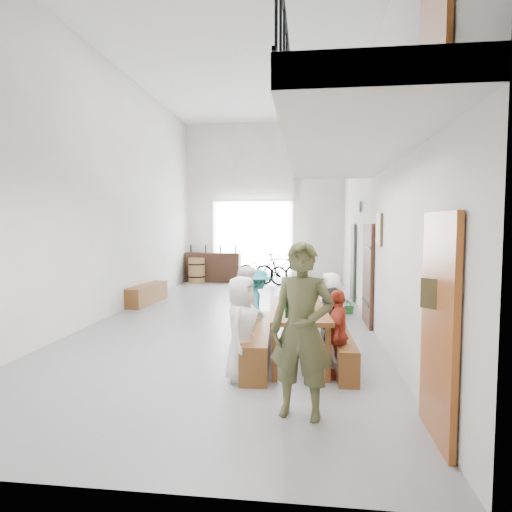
# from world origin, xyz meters

# --- Properties ---
(floor) EXTENTS (12.00, 12.00, 0.00)m
(floor) POSITION_xyz_m (0.00, 0.00, 0.00)
(floor) COLOR slate
(floor) RESTS_ON ground
(room_walls) EXTENTS (12.00, 12.00, 12.00)m
(room_walls) POSITION_xyz_m (0.00, 0.00, 3.55)
(room_walls) COLOR white
(room_walls) RESTS_ON ground
(gateway_portal) EXTENTS (2.80, 0.08, 2.80)m
(gateway_portal) POSITION_xyz_m (-0.40, 5.94, 1.40)
(gateway_portal) COLOR white
(gateway_portal) RESTS_ON ground
(right_wall_decor) EXTENTS (0.07, 8.28, 5.07)m
(right_wall_decor) POSITION_xyz_m (2.70, -1.87, 1.74)
(right_wall_decor) COLOR brown
(right_wall_decor) RESTS_ON ground
(balcony) EXTENTS (1.52, 5.62, 4.00)m
(balcony) POSITION_xyz_m (1.98, -3.13, 2.96)
(balcony) COLOR silver
(balcony) RESTS_ON ground
(tasting_table) EXTENTS (0.95, 2.00, 0.79)m
(tasting_table) POSITION_xyz_m (1.37, -2.79, 0.71)
(tasting_table) COLOR brown
(tasting_table) RESTS_ON ground
(bench_inner) EXTENTS (0.48, 2.20, 0.50)m
(bench_inner) POSITION_xyz_m (0.80, -2.82, 0.25)
(bench_inner) COLOR brown
(bench_inner) RESTS_ON ground
(bench_wall) EXTENTS (0.33, 1.96, 0.45)m
(bench_wall) POSITION_xyz_m (1.99, -2.83, 0.22)
(bench_wall) COLOR brown
(bench_wall) RESTS_ON ground
(tableware) EXTENTS (0.50, 1.02, 0.35)m
(tableware) POSITION_xyz_m (1.40, -2.72, 0.94)
(tableware) COLOR black
(tableware) RESTS_ON tasting_table
(side_bench) EXTENTS (0.50, 1.72, 0.48)m
(side_bench) POSITION_xyz_m (-2.50, 1.37, 0.24)
(side_bench) COLOR brown
(side_bench) RESTS_ON ground
(oak_barrel) EXTENTS (0.58, 0.58, 0.86)m
(oak_barrel) POSITION_xyz_m (-2.26, 5.33, 0.43)
(oak_barrel) COLOR olive
(oak_barrel) RESTS_ON ground
(serving_counter) EXTENTS (1.92, 0.56, 1.01)m
(serving_counter) POSITION_xyz_m (-1.75, 5.65, 0.50)
(serving_counter) COLOR #382013
(serving_counter) RESTS_ON ground
(counter_bottles) EXTENTS (1.67, 0.15, 0.28)m
(counter_bottles) POSITION_xyz_m (-1.75, 5.65, 1.15)
(counter_bottles) COLOR black
(counter_bottles) RESTS_ON serving_counter
(guest_left_a) EXTENTS (0.52, 0.71, 1.33)m
(guest_left_a) POSITION_xyz_m (0.68, -3.61, 0.67)
(guest_left_a) COLOR white
(guest_left_a) RESTS_ON ground
(guest_left_b) EXTENTS (0.38, 0.48, 1.16)m
(guest_left_b) POSITION_xyz_m (0.64, -2.95, 0.58)
(guest_left_b) COLOR teal
(guest_left_b) RESTS_ON ground
(guest_left_c) EXTENTS (0.51, 0.65, 1.34)m
(guest_left_c) POSITION_xyz_m (0.58, -2.36, 0.67)
(guest_left_c) COLOR white
(guest_left_c) RESTS_ON ground
(guest_left_d) EXTENTS (0.66, 0.90, 1.24)m
(guest_left_d) POSITION_xyz_m (0.68, -1.82, 0.62)
(guest_left_d) COLOR teal
(guest_left_d) RESTS_ON ground
(guest_right_a) EXTENTS (0.39, 0.71, 1.15)m
(guest_right_a) POSITION_xyz_m (1.90, -3.39, 0.58)
(guest_right_a) COLOR #A12E1B
(guest_right_a) RESTS_ON ground
(guest_right_b) EXTENTS (0.37, 1.01, 1.07)m
(guest_right_b) POSITION_xyz_m (1.87, -2.61, 0.53)
(guest_right_b) COLOR black
(guest_right_b) RESTS_ON ground
(guest_right_c) EXTENTS (0.58, 0.70, 1.22)m
(guest_right_c) POSITION_xyz_m (1.88, -2.04, 0.61)
(guest_right_c) COLOR white
(guest_right_c) RESTS_ON ground
(host_standing) EXTENTS (0.74, 0.56, 1.81)m
(host_standing) POSITION_xyz_m (1.46, -4.59, 0.91)
(host_standing) COLOR #474929
(host_standing) RESTS_ON ground
(potted_plant) EXTENTS (0.44, 0.41, 0.39)m
(potted_plant) POSITION_xyz_m (2.45, 0.68, 0.20)
(potted_plant) COLOR #18501A
(potted_plant) RESTS_ON ground
(bicycle_near) EXTENTS (2.01, 1.39, 1.00)m
(bicycle_near) POSITION_xyz_m (0.02, 5.18, 0.50)
(bicycle_near) COLOR black
(bicycle_near) RESTS_ON ground
(bicycle_far) EXTENTS (1.80, 1.08, 1.05)m
(bicycle_far) POSITION_xyz_m (0.59, 5.17, 0.52)
(bicycle_far) COLOR black
(bicycle_far) RESTS_ON ground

